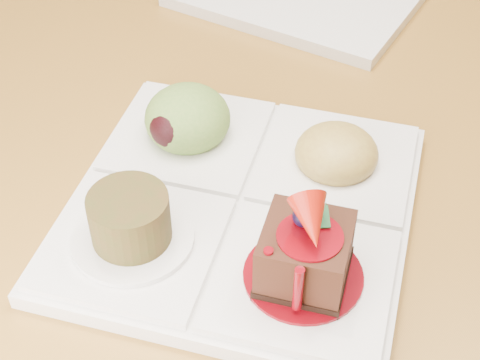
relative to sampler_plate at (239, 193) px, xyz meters
The scene contains 2 objects.
ground 0.99m from the sampler_plate, 100.77° to the left, with size 6.00×6.00×0.00m, color brown.
sampler_plate is the anchor object (origin of this frame).
Camera 1 is at (0.34, -0.90, 1.13)m, focal length 55.00 mm.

